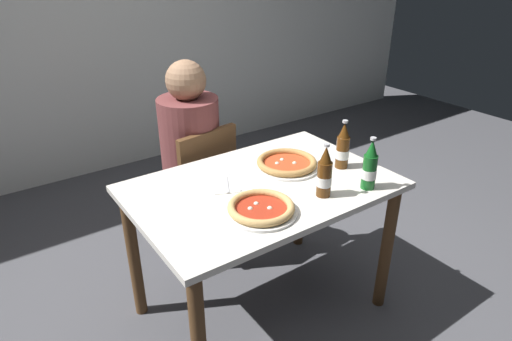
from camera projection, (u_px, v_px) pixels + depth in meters
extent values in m
plane|color=#4C4C51|center=(261.00, 306.00, 2.38)|extent=(8.00, 8.00, 0.00)
cube|color=white|center=(97.00, 11.00, 3.41)|extent=(7.00, 0.10, 2.60)
cube|color=silver|center=(262.00, 187.00, 2.05)|extent=(1.20, 0.80, 0.03)
cylinder|color=brown|center=(387.00, 249.00, 2.25)|extent=(0.06, 0.06, 0.72)
cylinder|color=brown|center=(134.00, 256.00, 2.19)|extent=(0.06, 0.06, 0.72)
cylinder|color=brown|center=(300.00, 195.00, 2.74)|extent=(0.06, 0.06, 0.72)
cube|color=brown|center=(192.00, 189.00, 2.67)|extent=(0.45, 0.45, 0.04)
cube|color=brown|center=(209.00, 165.00, 2.45)|extent=(0.38, 0.09, 0.40)
cylinder|color=brown|center=(200.00, 201.00, 2.98)|extent=(0.04, 0.04, 0.41)
cylinder|color=brown|center=(156.00, 219.00, 2.78)|extent=(0.04, 0.04, 0.41)
cylinder|color=brown|center=(233.00, 220.00, 2.76)|extent=(0.04, 0.04, 0.41)
cylinder|color=brown|center=(188.00, 242.00, 2.55)|extent=(0.04, 0.04, 0.41)
cube|color=#2D3342|center=(196.00, 219.00, 2.75)|extent=(0.32, 0.28, 0.45)
cylinder|color=brown|center=(190.00, 145.00, 2.52)|extent=(0.34, 0.34, 0.55)
sphere|color=#9E7556|center=(186.00, 80.00, 2.36)|extent=(0.22, 0.22, 0.22)
cylinder|color=white|center=(287.00, 166.00, 2.20)|extent=(0.33, 0.33, 0.01)
cylinder|color=#CC4723|center=(287.00, 164.00, 2.20)|extent=(0.23, 0.23, 0.01)
torus|color=#B78447|center=(287.00, 162.00, 2.19)|extent=(0.30, 0.30, 0.03)
sphere|color=silver|center=(277.00, 164.00, 2.20)|extent=(0.02, 0.02, 0.02)
sphere|color=silver|center=(294.00, 164.00, 2.20)|extent=(0.02, 0.02, 0.02)
sphere|color=silver|center=(282.00, 160.00, 2.23)|extent=(0.02, 0.02, 0.02)
cylinder|color=white|center=(261.00, 212.00, 1.82)|extent=(0.30, 0.30, 0.01)
cylinder|color=#AD2D19|center=(261.00, 209.00, 1.81)|extent=(0.21, 0.21, 0.01)
torus|color=tan|center=(261.00, 207.00, 1.81)|extent=(0.28, 0.28, 0.03)
sphere|color=silver|center=(250.00, 209.00, 1.81)|extent=(0.02, 0.02, 0.02)
sphere|color=silver|center=(270.00, 209.00, 1.81)|extent=(0.02, 0.02, 0.02)
sphere|color=silver|center=(256.00, 204.00, 1.85)|extent=(0.02, 0.02, 0.02)
cylinder|color=#14591E|center=(369.00, 172.00, 1.98)|extent=(0.06, 0.06, 0.16)
cone|color=#14591E|center=(372.00, 148.00, 1.93)|extent=(0.05, 0.05, 0.07)
cylinder|color=#B7B7BC|center=(373.00, 139.00, 1.91)|extent=(0.03, 0.03, 0.01)
cylinder|color=white|center=(369.00, 174.00, 1.98)|extent=(0.07, 0.07, 0.04)
cylinder|color=#512D0F|center=(342.00, 152.00, 2.17)|extent=(0.06, 0.06, 0.16)
cone|color=#512D0F|center=(344.00, 130.00, 2.12)|extent=(0.05, 0.05, 0.07)
cylinder|color=#B7B7BC|center=(345.00, 122.00, 2.10)|extent=(0.03, 0.03, 0.01)
cylinder|color=white|center=(342.00, 154.00, 2.18)|extent=(0.07, 0.07, 0.04)
cylinder|color=#512D0F|center=(324.00, 179.00, 1.92)|extent=(0.06, 0.06, 0.16)
cone|color=#512D0F|center=(326.00, 155.00, 1.86)|extent=(0.05, 0.05, 0.07)
cylinder|color=#B7B7BC|center=(327.00, 145.00, 1.84)|extent=(0.03, 0.03, 0.01)
cylinder|color=white|center=(324.00, 181.00, 1.92)|extent=(0.07, 0.07, 0.04)
cube|color=white|center=(231.00, 183.00, 2.05)|extent=(0.24, 0.24, 0.00)
cube|color=silver|center=(234.00, 181.00, 2.05)|extent=(0.06, 0.19, 0.00)
cube|color=silver|center=(227.00, 184.00, 2.03)|extent=(0.09, 0.16, 0.00)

